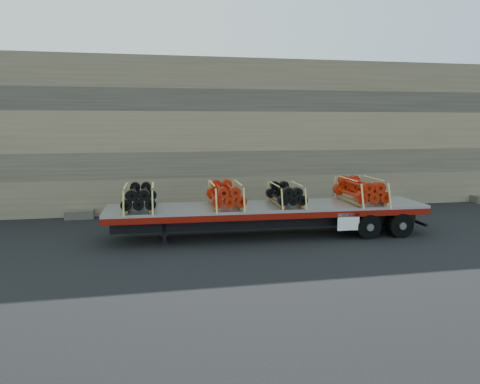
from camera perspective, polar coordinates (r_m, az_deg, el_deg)
The scene contains 7 objects.
ground at distance 17.45m, azimuth 6.18°, elevation -5.17°, with size 120.00×120.00×0.00m, color black.
rock_wall at distance 23.23m, azimuth 1.32°, elevation 6.98°, with size 44.00×3.00×7.00m, color #7A6B54.
trailer at distance 17.04m, azimuth 3.37°, elevation -3.49°, with size 11.49×2.21×1.15m, color #BABDC2, non-canonical shape.
bundle_front at distance 16.46m, azimuth -12.13°, elevation -0.66°, with size 1.11×2.23×0.79m, color black, non-canonical shape.
bundle_midfront at distance 16.59m, azimuth -1.81°, elevation -0.37°, with size 1.14×2.27×0.81m, color #A81D08, non-canonical shape.
bundle_midrear at distance 17.03m, azimuth 5.58°, elevation -0.31°, with size 1.02×2.04×0.72m, color black, non-canonical shape.
bundle_rear at distance 17.98m, azimuth 14.44°, elevation 0.15°, with size 1.22×2.44×0.87m, color #A81D08, non-canonical shape.
Camera 1 is at (-5.31, -16.11, 4.10)m, focal length 35.00 mm.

